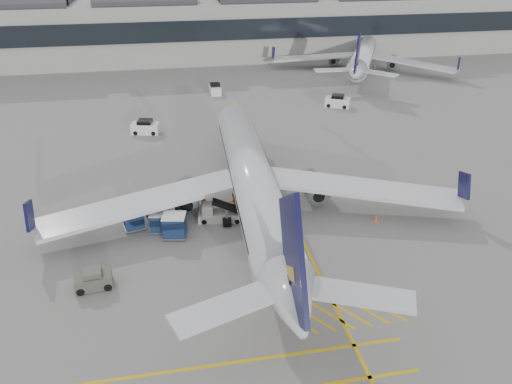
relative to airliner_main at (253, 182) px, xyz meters
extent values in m
plane|color=gray|center=(-6.82, -6.92, -3.10)|extent=(220.00, 220.00, 0.00)
cube|color=#9E9E99|center=(-6.82, 65.08, 2.40)|extent=(200.00, 20.00, 11.00)
cube|color=black|center=(-6.82, 54.88, 3.40)|extent=(200.00, 0.50, 3.60)
cube|color=gold|center=(3.18, 3.08, -3.09)|extent=(0.25, 60.00, 0.01)
cylinder|color=silver|center=(0.03, 0.68, 0.05)|extent=(4.99, 30.16, 3.76)
cone|color=silver|center=(0.73, 17.69, 0.05)|extent=(3.93, 4.16, 3.76)
cone|color=silver|center=(-0.69, -16.72, 0.45)|extent=(3.96, 4.96, 3.76)
cube|color=silver|center=(-9.54, -0.43, -0.85)|extent=(17.36, 8.06, 0.35)
cube|color=silver|center=(9.47, -1.21, -0.85)|extent=(17.21, 9.30, 0.35)
cylinder|color=slate|center=(-5.75, 1.42, -1.55)|extent=(2.25, 3.69, 2.10)
cylinder|color=slate|center=(5.85, 0.94, -1.55)|extent=(2.25, 3.69, 2.10)
cube|color=#0B0B33|center=(-0.66, -16.12, 3.26)|extent=(0.61, 7.63, 8.38)
cylinder|color=black|center=(0.50, 12.18, -2.78)|extent=(0.31, 0.65, 0.64)
cylinder|color=black|center=(-2.58, -1.72, -2.70)|extent=(0.73, 0.83, 0.80)
cylinder|color=black|center=(2.43, -1.92, -2.70)|extent=(0.73, 0.83, 0.80)
cylinder|color=silver|center=(28.93, 47.72, -0.27)|extent=(14.91, 25.68, 3.38)
cone|color=silver|center=(35.66, 61.43, -0.27)|extent=(4.62, 4.71, 3.38)
cone|color=silver|center=(22.04, 33.69, 0.09)|extent=(4.93, 5.36, 3.38)
cube|color=silver|center=(20.68, 50.28, -1.08)|extent=(15.58, 5.37, 0.31)
cube|color=silver|center=(36.00, 42.75, -1.08)|extent=(13.21, 12.96, 0.31)
cylinder|color=slate|center=(24.45, 50.42, -1.71)|extent=(3.12, 3.73, 1.89)
cylinder|color=slate|center=(33.81, 45.83, -1.71)|extent=(3.12, 3.73, 1.89)
cube|color=#0B0B33|center=(22.28, 34.17, 2.61)|extent=(3.26, 6.26, 7.52)
cylinder|color=black|center=(33.49, 57.00, -2.81)|extent=(0.48, 0.63, 0.58)
cylinder|color=black|center=(25.93, 46.70, -2.74)|extent=(0.88, 0.92, 0.72)
cylinder|color=black|center=(29.96, 44.72, -2.74)|extent=(0.88, 0.92, 0.72)
cube|color=silver|center=(-2.95, -0.57, -2.75)|extent=(4.04, 2.12, 0.71)
cube|color=black|center=(-1.95, -0.74, -1.94)|extent=(3.57, 1.66, 1.50)
cube|color=silver|center=(-4.05, -0.39, -2.04)|extent=(1.11, 1.45, 0.91)
cylinder|color=black|center=(-4.46, -1.04, -2.88)|extent=(0.47, 0.25, 0.45)
cylinder|color=black|center=(-4.23, 0.36, -2.88)|extent=(0.47, 0.25, 0.45)
cylinder|color=black|center=(-1.66, -1.50, -2.88)|extent=(0.47, 0.25, 0.45)
cylinder|color=black|center=(-1.43, -0.10, -2.88)|extent=(0.47, 0.25, 0.45)
cube|color=gray|center=(-8.60, 1.69, -2.92)|extent=(1.68, 1.39, 0.12)
cube|color=navy|center=(-8.60, 1.69, -2.14)|extent=(1.53, 1.34, 1.42)
cube|color=silver|center=(-8.60, 1.69, -1.39)|extent=(1.58, 1.39, 0.10)
cylinder|color=black|center=(-9.29, 1.15, -2.99)|extent=(0.22, 0.10, 0.22)
cylinder|color=black|center=(-9.29, 2.23, -2.99)|extent=(0.22, 0.10, 0.22)
cylinder|color=black|center=(-7.92, 1.14, -2.99)|extent=(0.22, 0.10, 0.22)
cylinder|color=black|center=(-7.91, 2.22, -2.99)|extent=(0.22, 0.10, 0.22)
cube|color=gray|center=(-10.33, -0.70, -2.92)|extent=(2.01, 1.78, 0.12)
cube|color=navy|center=(-10.33, -0.70, -2.10)|extent=(1.85, 1.69, 1.47)
cube|color=silver|center=(-10.33, -0.70, -1.33)|extent=(1.91, 1.75, 0.10)
cylinder|color=black|center=(-10.89, -1.41, -2.99)|extent=(0.24, 0.15, 0.22)
cylinder|color=black|center=(-11.15, -0.32, -2.99)|extent=(0.24, 0.15, 0.22)
cylinder|color=black|center=(-9.51, -1.09, -2.99)|extent=(0.24, 0.15, 0.22)
cylinder|color=black|center=(-9.76, 0.00, -2.99)|extent=(0.24, 0.15, 0.22)
cube|color=gray|center=(-8.12, -1.53, -2.92)|extent=(1.94, 1.70, 0.12)
cube|color=navy|center=(-8.12, -1.53, -2.12)|extent=(1.78, 1.62, 1.46)
cube|color=silver|center=(-8.12, -1.53, -1.35)|extent=(1.84, 1.68, 0.10)
cylinder|color=black|center=(-8.91, -1.94, -2.99)|extent=(0.24, 0.14, 0.22)
cylinder|color=black|center=(-8.71, -0.85, -2.99)|extent=(0.24, 0.14, 0.22)
cylinder|color=black|center=(-7.53, -2.20, -2.99)|extent=(0.24, 0.14, 0.22)
cylinder|color=black|center=(-7.33, -1.11, -2.99)|extent=(0.24, 0.14, 0.22)
cube|color=gray|center=(-6.99, -2.61, -2.89)|extent=(2.21, 1.94, 0.14)
cube|color=navy|center=(-6.99, -2.61, -1.98)|extent=(2.04, 1.85, 1.66)
cube|color=silver|center=(-6.99, -2.61, -1.11)|extent=(2.10, 1.92, 0.11)
cylinder|color=black|center=(-7.89, -3.07, -2.97)|extent=(0.27, 0.16, 0.25)
cylinder|color=black|center=(-7.65, -1.84, -2.97)|extent=(0.27, 0.16, 0.25)
cylinder|color=black|center=(-6.32, -3.38, -2.97)|extent=(0.27, 0.16, 0.25)
cylinder|color=black|center=(-6.08, -2.14, -2.97)|extent=(0.27, 0.16, 0.25)
imported|color=#DF580B|center=(-4.19, 1.83, -2.15)|extent=(0.77, 0.82, 1.89)
imported|color=orange|center=(-1.61, 1.02, -2.26)|extent=(1.03, 0.96, 1.68)
cube|color=#4C4F43|center=(-12.92, -8.15, -2.54)|extent=(2.69, 1.78, 1.02)
cube|color=#4C4F43|center=(-12.92, -8.15, -1.93)|extent=(1.34, 1.34, 0.51)
cylinder|color=black|center=(-13.76, -8.90, -2.81)|extent=(0.59, 0.31, 0.57)
cylinder|color=black|center=(-13.90, -7.58, -2.81)|extent=(0.59, 0.31, 0.57)
cylinder|color=black|center=(-11.94, -8.71, -2.81)|extent=(0.59, 0.31, 0.57)
cylinder|color=black|center=(-12.07, -7.39, -2.81)|extent=(0.59, 0.31, 0.57)
cone|color=#F24C0A|center=(3.25, 12.87, -2.88)|extent=(0.32, 0.32, 0.45)
cone|color=#F24C0A|center=(10.28, -3.20, -2.82)|extent=(0.41, 0.41, 0.56)
cube|color=white|center=(-9.57, 22.09, -2.45)|extent=(3.64, 2.40, 1.30)
cube|color=black|center=(-9.57, 22.09, -1.66)|extent=(1.99, 1.92, 0.56)
cylinder|color=black|center=(-10.83, 21.62, -2.82)|extent=(0.59, 0.33, 0.56)
cylinder|color=black|center=(-10.48, 23.07, -2.82)|extent=(0.59, 0.33, 0.56)
cylinder|color=black|center=(-8.65, 21.11, -2.82)|extent=(0.59, 0.33, 0.56)
cylinder|color=black|center=(-8.31, 22.55, -2.82)|extent=(0.59, 0.33, 0.56)
cube|color=white|center=(0.85, 37.44, -2.48)|extent=(1.62, 3.20, 1.24)
cube|color=black|center=(0.85, 37.44, -1.73)|extent=(1.52, 1.61, 0.53)
cylinder|color=black|center=(1.57, 36.39, -2.83)|extent=(0.20, 0.53, 0.53)
cylinder|color=black|center=(0.15, 36.38, -2.83)|extent=(0.20, 0.53, 0.53)
cylinder|color=black|center=(1.55, 38.51, -2.83)|extent=(0.20, 0.53, 0.53)
cylinder|color=black|center=(0.14, 38.50, -2.83)|extent=(0.20, 0.53, 0.53)
cube|color=white|center=(17.37, 27.83, -2.44)|extent=(3.80, 3.06, 1.32)
cube|color=black|center=(17.37, 27.83, -1.63)|extent=(2.25, 2.20, 0.57)
cylinder|color=black|center=(16.01, 27.67, -2.82)|extent=(0.60, 0.44, 0.57)
cylinder|color=black|center=(16.70, 29.02, -2.82)|extent=(0.60, 0.44, 0.57)
cylinder|color=black|center=(18.03, 26.64, -2.82)|extent=(0.60, 0.44, 0.57)
cylinder|color=black|center=(18.72, 27.98, -2.82)|extent=(0.60, 0.44, 0.57)
camera|label=1|loc=(-6.86, -37.97, 19.29)|focal=35.00mm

